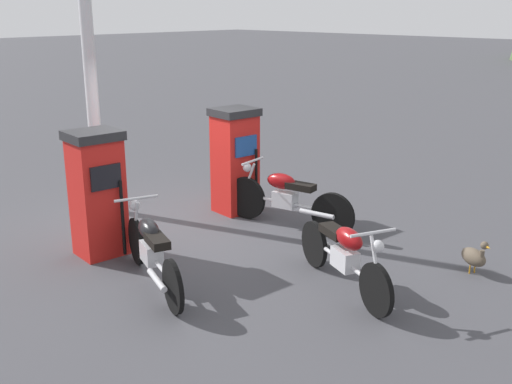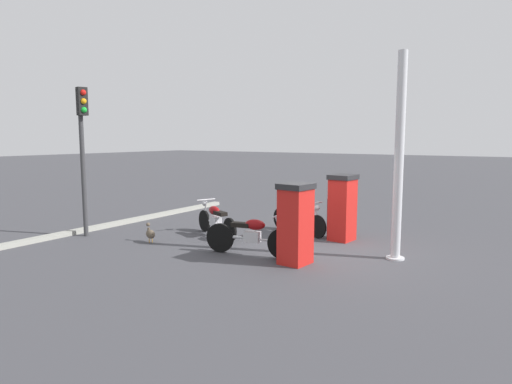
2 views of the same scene
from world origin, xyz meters
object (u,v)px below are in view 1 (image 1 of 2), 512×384
at_px(wandering_duck, 474,256).
at_px(motorcycle_extra, 345,254).
at_px(motorcycle_far_pump, 286,198).
at_px(fuel_pump_far, 235,160).
at_px(motorcycle_near_pump, 151,248).
at_px(fuel_pump_near, 98,193).
at_px(canopy_support_pole, 91,79).

bearing_deg(wandering_duck, motorcycle_extra, -120.88).
bearing_deg(motorcycle_far_pump, fuel_pump_far, 179.10).
xyz_separation_m(motorcycle_near_pump, wandering_duck, (2.66, 3.01, -0.24)).
bearing_deg(motorcycle_near_pump, fuel_pump_far, 115.96).
xyz_separation_m(motorcycle_far_pump, motorcycle_extra, (1.93, -1.16, -0.01)).
bearing_deg(motorcycle_near_pump, motorcycle_extra, 40.43).
distance_m(motorcycle_extra, wandering_duck, 1.78).
xyz_separation_m(fuel_pump_near, canopy_support_pole, (-1.68, 1.04, 1.28)).
bearing_deg(canopy_support_pole, motorcycle_near_pump, -21.21).
distance_m(motorcycle_near_pump, wandering_duck, 4.03).
relative_size(fuel_pump_far, wandering_duck, 3.49).
xyz_separation_m(fuel_pump_near, wandering_duck, (3.96, 2.90, -0.63)).
height_order(fuel_pump_near, fuel_pump_far, same).
relative_size(motorcycle_extra, wandering_duck, 3.89).
bearing_deg(wandering_duck, canopy_support_pole, -161.76).
relative_size(motorcycle_far_pump, canopy_support_pole, 0.49).
bearing_deg(fuel_pump_far, canopy_support_pole, -137.87).
relative_size(motorcycle_far_pump, wandering_duck, 4.47).
bearing_deg(canopy_support_pole, motorcycle_far_pump, 28.17).
relative_size(motorcycle_near_pump, canopy_support_pole, 0.45).
relative_size(fuel_pump_far, motorcycle_extra, 0.90).
relative_size(fuel_pump_near, motorcycle_extra, 0.90).
height_order(wandering_duck, canopy_support_pole, canopy_support_pole).
bearing_deg(fuel_pump_near, motorcycle_far_pump, 66.17).
relative_size(fuel_pump_near, motorcycle_far_pump, 0.78).
height_order(motorcycle_near_pump, wandering_duck, motorcycle_near_pump).
distance_m(motorcycle_extra, canopy_support_pole, 5.03).
xyz_separation_m(fuel_pump_near, motorcycle_extra, (3.05, 1.38, -0.40)).
bearing_deg(motorcycle_extra, wandering_duck, 59.12).
xyz_separation_m(fuel_pump_far, wandering_duck, (3.96, 0.34, -0.63)).
height_order(fuel_pump_far, wandering_duck, fuel_pump_far).
xyz_separation_m(fuel_pump_near, motorcycle_far_pump, (1.12, 2.54, -0.40)).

